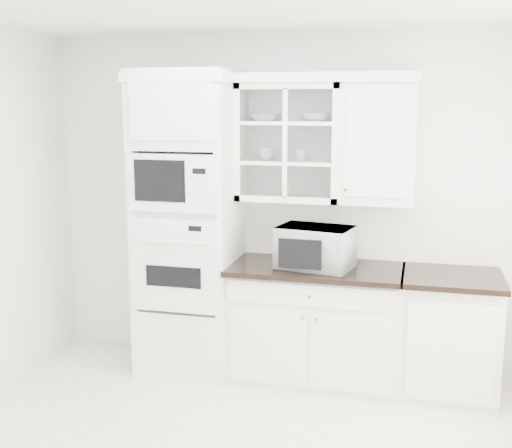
# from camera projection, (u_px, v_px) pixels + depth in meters

# --- Properties ---
(room_shell) EXTENTS (4.00, 3.50, 2.70)m
(room_shell) POSITION_uv_depth(u_px,v_px,m) (246.00, 165.00, 3.87)
(room_shell) COLOR white
(room_shell) RESTS_ON ground
(oven_column) EXTENTS (0.76, 0.68, 2.40)m
(oven_column) POSITION_uv_depth(u_px,v_px,m) (188.00, 224.00, 5.10)
(oven_column) COLOR white
(oven_column) RESTS_ON ground
(base_cabinet_run) EXTENTS (1.32, 0.67, 0.92)m
(base_cabinet_run) POSITION_uv_depth(u_px,v_px,m) (316.00, 322.00, 5.01)
(base_cabinet_run) COLOR white
(base_cabinet_run) RESTS_ON ground
(extra_base_cabinet) EXTENTS (0.72, 0.67, 0.92)m
(extra_base_cabinet) POSITION_uv_depth(u_px,v_px,m) (449.00, 334.00, 4.76)
(extra_base_cabinet) COLOR white
(extra_base_cabinet) RESTS_ON ground
(upper_cabinet_glass) EXTENTS (0.80, 0.33, 0.90)m
(upper_cabinet_glass) POSITION_uv_depth(u_px,v_px,m) (290.00, 142.00, 4.94)
(upper_cabinet_glass) COLOR white
(upper_cabinet_glass) RESTS_ON room_shell
(upper_cabinet_solid) EXTENTS (0.55, 0.33, 0.90)m
(upper_cabinet_solid) POSITION_uv_depth(u_px,v_px,m) (378.00, 144.00, 4.78)
(upper_cabinet_solid) COLOR white
(upper_cabinet_solid) RESTS_ON room_shell
(crown_molding) EXTENTS (2.14, 0.38, 0.07)m
(crown_molding) POSITION_uv_depth(u_px,v_px,m) (276.00, 78.00, 4.86)
(crown_molding) COLOR white
(crown_molding) RESTS_ON room_shell
(countertop_microwave) EXTENTS (0.62, 0.54, 0.32)m
(countertop_microwave) POSITION_uv_depth(u_px,v_px,m) (316.00, 247.00, 4.85)
(countertop_microwave) COLOR white
(countertop_microwave) RESTS_ON base_cabinet_run
(bowl_a) EXTENTS (0.28, 0.28, 0.06)m
(bowl_a) POSITION_uv_depth(u_px,v_px,m) (264.00, 117.00, 4.97)
(bowl_a) COLOR white
(bowl_a) RESTS_ON upper_cabinet_glass
(bowl_b) EXTENTS (0.23, 0.23, 0.06)m
(bowl_b) POSITION_uv_depth(u_px,v_px,m) (316.00, 117.00, 4.85)
(bowl_b) COLOR white
(bowl_b) RESTS_ON upper_cabinet_glass
(cup_a) EXTENTS (0.16, 0.16, 0.10)m
(cup_a) POSITION_uv_depth(u_px,v_px,m) (266.00, 153.00, 5.02)
(cup_a) COLOR white
(cup_a) RESTS_ON upper_cabinet_glass
(cup_b) EXTENTS (0.10, 0.10, 0.09)m
(cup_b) POSITION_uv_depth(u_px,v_px,m) (300.00, 155.00, 4.94)
(cup_b) COLOR white
(cup_b) RESTS_ON upper_cabinet_glass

